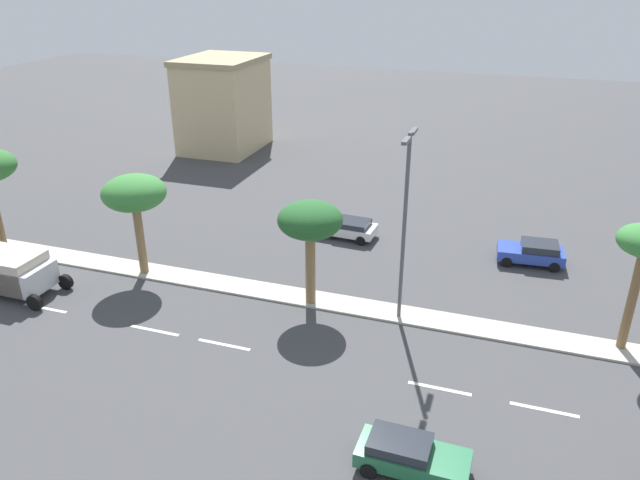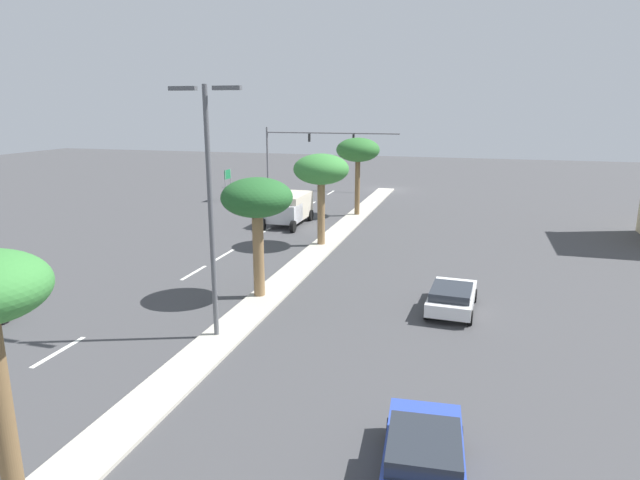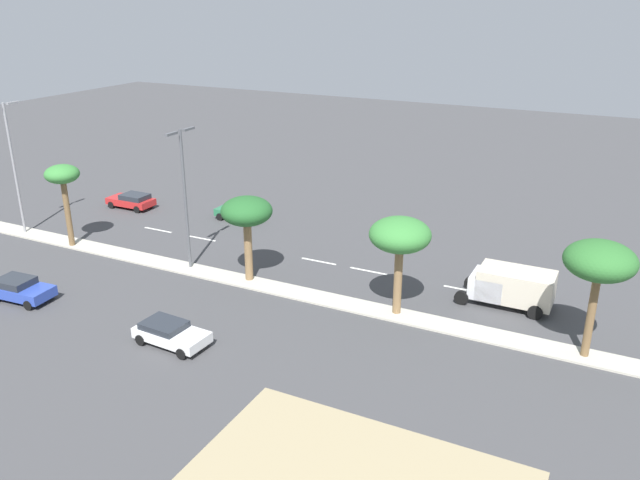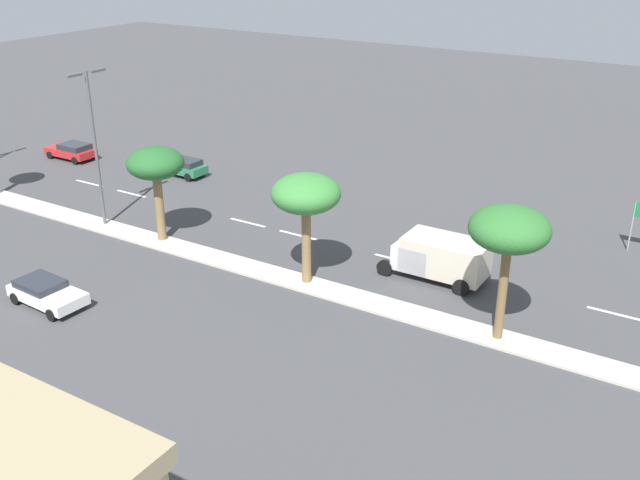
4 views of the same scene
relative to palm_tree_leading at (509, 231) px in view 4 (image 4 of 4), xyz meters
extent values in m
plane|color=#424244|center=(-0.05, 21.83, -5.56)|extent=(160.00, 160.00, 0.00)
cube|color=#B7B2A3|center=(-0.05, 32.59, -5.50)|extent=(1.80, 96.82, 0.12)
cube|color=silver|center=(5.46, -4.29, -5.55)|extent=(0.20, 2.80, 0.01)
cube|color=silver|center=(5.46, 8.01, -5.55)|extent=(0.20, 2.80, 0.01)
cube|color=silver|center=(5.46, 14.89, -5.55)|extent=(0.20, 2.80, 0.01)
cube|color=silver|center=(5.46, 18.85, -5.55)|extent=(0.20, 2.80, 0.01)
cube|color=silver|center=(5.46, 29.45, -5.55)|extent=(0.20, 2.80, 0.01)
cube|color=silver|center=(5.46, 33.86, -5.55)|extent=(0.20, 2.80, 0.01)
cylinder|color=gray|center=(13.97, -3.26, -4.00)|extent=(0.10, 0.10, 3.12)
cylinder|color=brown|center=(0.00, 0.00, -2.99)|extent=(0.43, 0.43, 4.90)
ellipsoid|color=#2D6B2D|center=(0.00, 0.00, 0.10)|extent=(3.67, 3.67, 2.02)
cylinder|color=olive|center=(0.17, 10.84, -3.22)|extent=(0.51, 0.51, 4.44)
ellipsoid|color=#387F38|center=(0.17, 10.84, -0.36)|extent=(3.68, 3.68, 2.02)
cylinder|color=olive|center=(0.32, 21.58, -3.29)|extent=(0.54, 0.54, 4.30)
ellipsoid|color=#235B28|center=(0.32, 21.58, -0.54)|extent=(3.43, 3.43, 1.89)
cylinder|color=#515459|center=(0.22, 26.50, -0.49)|extent=(0.20, 0.20, 9.90)
cube|color=#515459|center=(-0.68, 26.50, 4.31)|extent=(1.10, 0.24, 0.16)
cube|color=#515459|center=(1.12, 26.50, 4.31)|extent=(1.10, 0.24, 0.16)
cube|color=red|center=(9.07, 39.97, -4.94)|extent=(2.00, 4.33, 0.59)
cube|color=#262B33|center=(9.07, 39.43, -4.42)|extent=(1.79, 2.39, 0.45)
cylinder|color=black|center=(8.12, 41.47, -5.24)|extent=(0.22, 0.64, 0.64)
cylinder|color=black|center=(9.99, 41.49, -5.24)|extent=(0.22, 0.64, 0.64)
cylinder|color=black|center=(8.15, 38.45, -5.24)|extent=(0.22, 0.64, 0.64)
cylinder|color=black|center=(10.02, 38.46, -5.24)|extent=(0.22, 0.64, 0.64)
cube|color=#287047|center=(10.61, 29.19, -4.93)|extent=(1.78, 4.15, 0.62)
cube|color=#262B33|center=(10.60, 28.68, -4.40)|extent=(1.58, 2.29, 0.43)
cylinder|color=black|center=(9.82, 30.65, -5.24)|extent=(0.23, 0.64, 0.64)
cylinder|color=black|center=(11.45, 30.62, -5.24)|extent=(0.23, 0.64, 0.64)
cylinder|color=black|center=(9.77, 27.76, -5.24)|extent=(0.23, 0.64, 0.64)
cylinder|color=black|center=(11.40, 27.74, -5.24)|extent=(0.23, 0.64, 0.64)
cube|color=silver|center=(-8.93, 20.78, -4.95)|extent=(2.19, 4.36, 0.58)
cube|color=#262B33|center=(-8.90, 21.31, -4.48)|extent=(1.89, 2.44, 0.36)
cylinder|color=black|center=(-8.08, 19.24, -5.24)|extent=(0.26, 0.65, 0.64)
cylinder|color=black|center=(-9.94, 19.34, -5.24)|extent=(0.26, 0.65, 0.64)
cylinder|color=black|center=(-7.92, 22.21, -5.24)|extent=(0.26, 0.65, 0.64)
cylinder|color=black|center=(-9.77, 22.31, -5.24)|extent=(0.26, 0.65, 0.64)
cube|color=silver|center=(4.50, 6.28, -4.40)|extent=(2.46, 2.14, 1.41)
cube|color=beige|center=(4.50, 4.61, -4.14)|extent=(2.46, 4.55, 1.94)
cylinder|color=black|center=(3.27, 7.65, -5.11)|extent=(0.28, 0.90, 0.90)
cylinder|color=black|center=(5.72, 7.65, -5.11)|extent=(0.28, 0.90, 0.90)
cylinder|color=black|center=(3.27, 3.14, -5.11)|extent=(0.28, 0.90, 0.90)
cylinder|color=black|center=(5.72, 3.14, -5.11)|extent=(0.28, 0.90, 0.90)
camera|label=1|loc=(27.73, 31.36, 11.67)|focal=34.12mm
camera|label=2|loc=(-9.51, 45.17, 3.65)|focal=30.36mm
camera|label=3|loc=(-33.47, -0.79, 12.82)|focal=36.15mm
camera|label=4|loc=(-29.55, -8.41, 12.47)|focal=40.67mm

